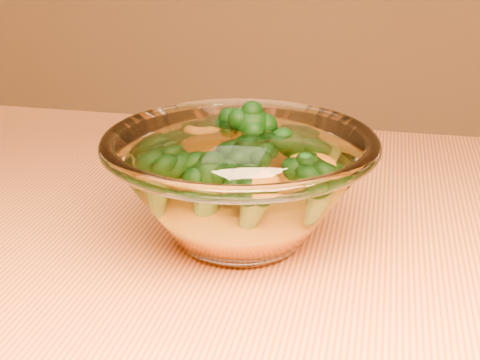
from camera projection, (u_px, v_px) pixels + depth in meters
name	position (u px, v px, depth m)	size (l,w,h in m)	color
glass_bowl	(240.00, 185.00, 0.58)	(0.24, 0.24, 0.11)	white
cheese_sauce	(240.00, 209.00, 0.59)	(0.14, 0.14, 0.04)	orange
broccoli_heap	(242.00, 162.00, 0.59)	(0.17, 0.16, 0.08)	black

